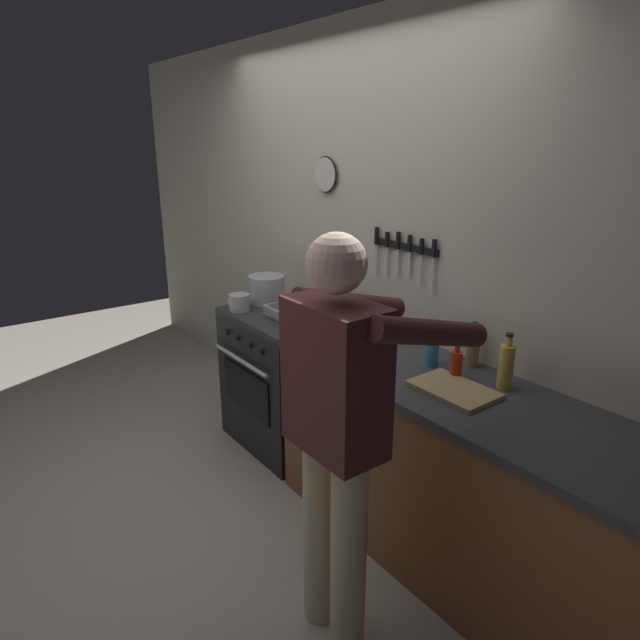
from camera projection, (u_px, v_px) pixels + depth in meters
name	position (u px, v px, depth m)	size (l,w,h in m)	color
ground_plane	(162.00, 511.00, 3.03)	(8.00, 8.00, 0.00)	#A89E8E
wall_back	(355.00, 249.00, 3.39)	(6.00, 0.13, 2.60)	beige
counter_block	(460.00, 480.00, 2.55)	(2.03, 0.65, 0.90)	brown
stove	(288.00, 378.00, 3.62)	(0.76, 0.67, 0.90)	black
person_cook	(340.00, 423.00, 2.03)	(0.51, 0.63, 1.66)	#C6B793
roasting_pan	(296.00, 305.00, 3.35)	(0.35, 0.26, 0.18)	#B7B7BC
stock_pot	(267.00, 289.00, 3.68)	(0.24, 0.24, 0.18)	#B7B7BC
saucepan	(239.00, 302.00, 3.51)	(0.13, 0.13, 0.11)	#B7B7BC
cutting_board	(454.00, 389.00, 2.40)	(0.36, 0.24, 0.02)	tan
bottle_hot_sauce	(456.00, 364.00, 2.52)	(0.06, 0.06, 0.17)	red
bottle_dish_soap	(432.00, 349.00, 2.66)	(0.07, 0.07, 0.20)	#338CCC
bottle_vinegar	(473.00, 348.00, 2.65)	(0.06, 0.06, 0.22)	#997F4C
bottle_cooking_oil	(506.00, 366.00, 2.41)	(0.07, 0.07, 0.26)	gold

